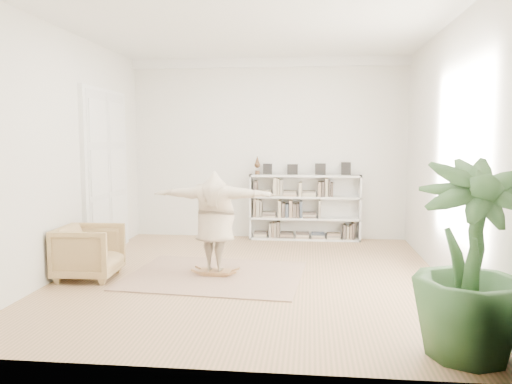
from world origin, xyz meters
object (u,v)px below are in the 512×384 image
bookshelf (304,208)px  armchair (89,252)px  houseplant (470,260)px  rocker_board (215,272)px  person (215,219)px

bookshelf → armchair: size_ratio=2.60×
armchair → houseplant: 5.10m
rocker_board → person: person is taller
bookshelf → person: size_ratio=1.23×
armchair → bookshelf: bearing=-46.9°
bookshelf → person: (-1.26, -2.85, 0.21)m
bookshelf → rocker_board: size_ratio=4.54×
bookshelf → person: bearing=-113.8°
bookshelf → armchair: (-3.04, -3.16, -0.25)m
bookshelf → armchair: bookshelf is taller
armchair → houseplant: (4.60, -2.13, 0.53)m
rocker_board → houseplant: bearing=-36.3°
person → armchair: bearing=14.5°
person → houseplant: houseplant is taller
rocker_board → houseplant: 3.82m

